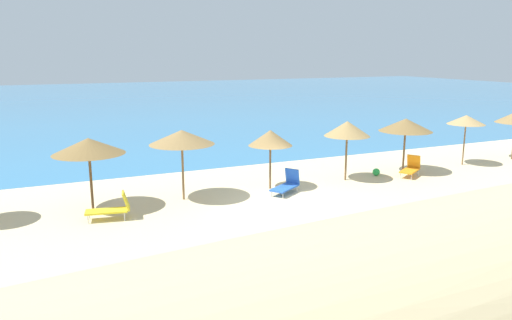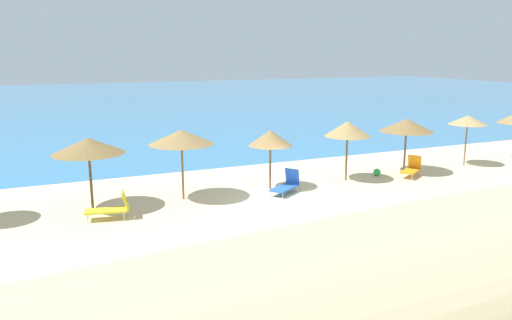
{
  "view_description": "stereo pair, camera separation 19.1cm",
  "coord_description": "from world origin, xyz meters",
  "px_view_note": "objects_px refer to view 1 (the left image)",
  "views": [
    {
      "loc": [
        -8.69,
        -16.59,
        5.88
      ],
      "look_at": [
        -0.06,
        2.61,
        1.3
      ],
      "focal_mm": 34.58,
      "sensor_mm": 36.0,
      "label": 1
    },
    {
      "loc": [
        -8.51,
        -16.67,
        5.88
      ],
      "look_at": [
        -0.06,
        2.61,
        1.3
      ],
      "focal_mm": 34.58,
      "sensor_mm": 36.0,
      "label": 2
    }
  ],
  "objects_px": {
    "beach_umbrella_3": "(182,137)",
    "beach_umbrella_7": "(466,120)",
    "lounge_chair_1": "(287,184)",
    "lounge_chair_2": "(411,168)",
    "beach_umbrella_4": "(270,138)",
    "beach_ball": "(376,172)",
    "beach_umbrella_2": "(88,146)",
    "beach_umbrella_5": "(347,129)",
    "lounge_chair_0": "(112,208)",
    "beach_umbrella_6": "(406,125)"
  },
  "relations": [
    {
      "from": "beach_umbrella_2",
      "to": "beach_umbrella_3",
      "type": "height_order",
      "value": "beach_umbrella_3"
    },
    {
      "from": "beach_umbrella_3",
      "to": "beach_umbrella_6",
      "type": "relative_size",
      "value": 1.06
    },
    {
      "from": "beach_umbrella_2",
      "to": "beach_umbrella_3",
      "type": "bearing_deg",
      "value": -1.73
    },
    {
      "from": "beach_umbrella_3",
      "to": "lounge_chair_1",
      "type": "xyz_separation_m",
      "value": [
        4.3,
        -0.89,
        -2.21
      ]
    },
    {
      "from": "lounge_chair_1",
      "to": "beach_umbrella_7",
      "type": "bearing_deg",
      "value": -118.61
    },
    {
      "from": "beach_umbrella_4",
      "to": "beach_ball",
      "type": "relative_size",
      "value": 7.25
    },
    {
      "from": "beach_umbrella_6",
      "to": "lounge_chair_1",
      "type": "relative_size",
      "value": 1.67
    },
    {
      "from": "beach_umbrella_2",
      "to": "beach_umbrella_6",
      "type": "xyz_separation_m",
      "value": [
        14.92,
        -0.09,
        -0.07
      ]
    },
    {
      "from": "beach_umbrella_2",
      "to": "beach_ball",
      "type": "relative_size",
      "value": 7.71
    },
    {
      "from": "lounge_chair_1",
      "to": "lounge_chair_2",
      "type": "bearing_deg",
      "value": -122.39
    },
    {
      "from": "lounge_chair_2",
      "to": "beach_ball",
      "type": "xyz_separation_m",
      "value": [
        -1.46,
        0.77,
        -0.23
      ]
    },
    {
      "from": "beach_umbrella_2",
      "to": "lounge_chair_0",
      "type": "xyz_separation_m",
      "value": [
        0.51,
        -1.52,
        -2.05
      ]
    },
    {
      "from": "beach_umbrella_6",
      "to": "beach_umbrella_7",
      "type": "xyz_separation_m",
      "value": [
        4.09,
        0.06,
        0.03
      ]
    },
    {
      "from": "beach_umbrella_6",
      "to": "beach_umbrella_4",
      "type": "bearing_deg",
      "value": 179.82
    },
    {
      "from": "lounge_chair_0",
      "to": "beach_ball",
      "type": "xyz_separation_m",
      "value": [
        12.77,
        1.43,
        -0.25
      ]
    },
    {
      "from": "beach_umbrella_4",
      "to": "beach_umbrella_5",
      "type": "distance_m",
      "value": 3.9
    },
    {
      "from": "lounge_chair_2",
      "to": "beach_umbrella_4",
      "type": "bearing_deg",
      "value": 52.06
    },
    {
      "from": "beach_umbrella_5",
      "to": "lounge_chair_0",
      "type": "height_order",
      "value": "beach_umbrella_5"
    },
    {
      "from": "beach_umbrella_5",
      "to": "beach_ball",
      "type": "bearing_deg",
      "value": 2.88
    },
    {
      "from": "beach_umbrella_3",
      "to": "lounge_chair_0",
      "type": "distance_m",
      "value": 3.99
    },
    {
      "from": "lounge_chair_0",
      "to": "beach_ball",
      "type": "distance_m",
      "value": 12.86
    },
    {
      "from": "beach_umbrella_4",
      "to": "lounge_chair_1",
      "type": "xyz_separation_m",
      "value": [
        0.34,
        -0.93,
        -1.9
      ]
    },
    {
      "from": "beach_umbrella_6",
      "to": "beach_ball",
      "type": "xyz_separation_m",
      "value": [
        -1.64,
        0.01,
        -2.22
      ]
    },
    {
      "from": "beach_umbrella_7",
      "to": "lounge_chair_1",
      "type": "xyz_separation_m",
      "value": [
        -11.16,
        -0.97,
        -2.05
      ]
    },
    {
      "from": "beach_umbrella_6",
      "to": "lounge_chair_2",
      "type": "relative_size",
      "value": 1.85
    },
    {
      "from": "beach_umbrella_4",
      "to": "lounge_chair_0",
      "type": "bearing_deg",
      "value": -168.31
    },
    {
      "from": "beach_ball",
      "to": "beach_umbrella_7",
      "type": "bearing_deg",
      "value": 0.52
    },
    {
      "from": "beach_umbrella_3",
      "to": "beach_ball",
      "type": "xyz_separation_m",
      "value": [
        9.72,
        0.02,
        -2.4
      ]
    },
    {
      "from": "beach_umbrella_7",
      "to": "beach_umbrella_3",
      "type": "bearing_deg",
      "value": -179.72
    },
    {
      "from": "beach_umbrella_4",
      "to": "lounge_chair_2",
      "type": "bearing_deg",
      "value": -6.25
    },
    {
      "from": "beach_umbrella_6",
      "to": "beach_umbrella_5",
      "type": "bearing_deg",
      "value": -178.55
    },
    {
      "from": "beach_umbrella_3",
      "to": "beach_umbrella_5",
      "type": "bearing_deg",
      "value": -0.53
    },
    {
      "from": "beach_umbrella_2",
      "to": "beach_umbrella_5",
      "type": "height_order",
      "value": "beach_umbrella_5"
    },
    {
      "from": "beach_umbrella_3",
      "to": "beach_umbrella_6",
      "type": "xyz_separation_m",
      "value": [
        11.36,
        0.02,
        -0.18
      ]
    },
    {
      "from": "lounge_chair_0",
      "to": "lounge_chair_2",
      "type": "xyz_separation_m",
      "value": [
        14.23,
        0.66,
        -0.02
      ]
    },
    {
      "from": "lounge_chair_1",
      "to": "beach_ball",
      "type": "height_order",
      "value": "lounge_chair_1"
    },
    {
      "from": "beach_umbrella_5",
      "to": "lounge_chair_0",
      "type": "distance_m",
      "value": 11.17
    },
    {
      "from": "beach_umbrella_3",
      "to": "lounge_chair_1",
      "type": "height_order",
      "value": "beach_umbrella_3"
    },
    {
      "from": "beach_umbrella_2",
      "to": "beach_ball",
      "type": "xyz_separation_m",
      "value": [
        13.28,
        -0.09,
        -2.3
      ]
    },
    {
      "from": "beach_umbrella_5",
      "to": "beach_ball",
      "type": "distance_m",
      "value": 2.94
    },
    {
      "from": "beach_umbrella_7",
      "to": "lounge_chair_1",
      "type": "height_order",
      "value": "beach_umbrella_7"
    },
    {
      "from": "beach_umbrella_5",
      "to": "lounge_chair_1",
      "type": "xyz_separation_m",
      "value": [
        -3.56,
        -0.82,
        -2.07
      ]
    },
    {
      "from": "beach_umbrella_2",
      "to": "lounge_chair_1",
      "type": "height_order",
      "value": "beach_umbrella_2"
    },
    {
      "from": "beach_umbrella_3",
      "to": "beach_umbrella_7",
      "type": "xyz_separation_m",
      "value": [
        15.46,
        0.07,
        -0.15
      ]
    },
    {
      "from": "beach_umbrella_4",
      "to": "beach_ball",
      "type": "height_order",
      "value": "beach_umbrella_4"
    },
    {
      "from": "beach_umbrella_3",
      "to": "beach_umbrella_4",
      "type": "distance_m",
      "value": 3.97
    },
    {
      "from": "beach_umbrella_3",
      "to": "beach_umbrella_7",
      "type": "relative_size",
      "value": 1.07
    },
    {
      "from": "beach_umbrella_2",
      "to": "lounge_chair_0",
      "type": "bearing_deg",
      "value": -71.51
    },
    {
      "from": "lounge_chair_1",
      "to": "beach_ball",
      "type": "relative_size",
      "value": 4.51
    },
    {
      "from": "beach_umbrella_2",
      "to": "lounge_chair_0",
      "type": "relative_size",
      "value": 1.7
    }
  ]
}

